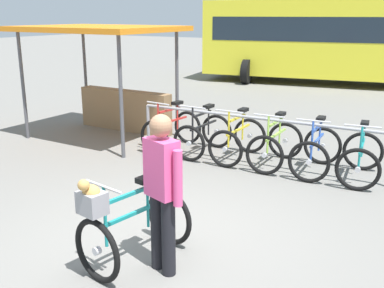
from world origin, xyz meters
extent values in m
plane|color=slate|center=(0.00, 0.00, 0.00)|extent=(80.00, 80.00, 0.00)
cylinder|color=#99999E|center=(-2.34, 3.06, 0.42)|extent=(0.06, 0.06, 0.85)
cylinder|color=#99999E|center=(-0.06, 3.07, 0.85)|extent=(4.55, 0.08, 0.05)
torus|color=black|center=(-1.86, 3.74, 0.33)|extent=(0.66, 0.16, 0.66)
cylinder|color=#B7B7BC|center=(-1.86, 3.74, 0.33)|extent=(0.09, 0.07, 0.08)
torus|color=black|center=(-1.98, 2.73, 0.33)|extent=(0.66, 0.16, 0.66)
cylinder|color=#B7B7BC|center=(-1.98, 2.73, 0.33)|extent=(0.09, 0.07, 0.08)
cube|color=red|center=(-1.92, 3.24, 0.56)|extent=(0.14, 0.92, 0.04)
cube|color=red|center=(-1.92, 3.19, 0.78)|extent=(0.11, 0.61, 0.04)
cylinder|color=red|center=(-1.90, 3.42, 0.60)|extent=(0.03, 0.03, 0.55)
cube|color=black|center=(-1.90, 3.42, 0.88)|extent=(0.15, 0.25, 0.06)
cylinder|color=red|center=(-1.96, 2.85, 0.65)|extent=(0.03, 0.03, 0.63)
cylinder|color=#B7B7BC|center=(-1.96, 2.85, 0.96)|extent=(0.52, 0.09, 0.03)
torus|color=black|center=(-1.20, 3.75, 0.33)|extent=(0.66, 0.08, 0.66)
cylinder|color=#B7B7BC|center=(-1.20, 3.75, 0.33)|extent=(0.08, 0.06, 0.08)
torus|color=black|center=(-1.23, 2.73, 0.33)|extent=(0.66, 0.08, 0.66)
cylinder|color=#B7B7BC|center=(-1.23, 2.73, 0.33)|extent=(0.08, 0.06, 0.08)
cube|color=black|center=(-1.22, 3.24, 0.56)|extent=(0.06, 0.92, 0.04)
cube|color=black|center=(-1.22, 3.19, 0.78)|extent=(0.05, 0.61, 0.04)
cylinder|color=black|center=(-1.21, 3.43, 0.60)|extent=(0.03, 0.03, 0.55)
cube|color=black|center=(-1.21, 3.43, 0.88)|extent=(0.13, 0.24, 0.06)
cylinder|color=black|center=(-1.23, 2.85, 0.65)|extent=(0.03, 0.03, 0.63)
cylinder|color=#B7B7BC|center=(-1.23, 2.85, 0.96)|extent=(0.52, 0.04, 0.03)
torus|color=black|center=(-0.51, 3.76, 0.33)|extent=(0.66, 0.08, 0.66)
cylinder|color=#B7B7BC|center=(-0.51, 3.76, 0.33)|extent=(0.08, 0.06, 0.08)
torus|color=black|center=(-0.52, 2.74, 0.33)|extent=(0.66, 0.08, 0.66)
cylinder|color=#B7B7BC|center=(-0.52, 2.74, 0.33)|extent=(0.08, 0.06, 0.08)
cube|color=yellow|center=(-0.52, 3.25, 0.56)|extent=(0.05, 0.92, 0.04)
cube|color=yellow|center=(-0.52, 3.20, 0.78)|extent=(0.04, 0.61, 0.04)
cylinder|color=yellow|center=(-0.52, 3.43, 0.60)|extent=(0.03, 0.03, 0.55)
cube|color=black|center=(-0.52, 3.43, 0.88)|extent=(0.12, 0.24, 0.06)
cylinder|color=yellow|center=(-0.52, 2.86, 0.65)|extent=(0.03, 0.03, 0.63)
cylinder|color=#B7B7BC|center=(-0.52, 2.86, 0.96)|extent=(0.52, 0.03, 0.03)
torus|color=black|center=(0.18, 3.76, 0.33)|extent=(0.66, 0.09, 0.66)
cylinder|color=#B7B7BC|center=(0.18, 3.76, 0.33)|extent=(0.08, 0.06, 0.08)
torus|color=black|center=(0.18, 2.74, 0.33)|extent=(0.66, 0.09, 0.66)
cylinder|color=#B7B7BC|center=(0.18, 2.74, 0.33)|extent=(0.08, 0.06, 0.08)
cube|color=#9ED14C|center=(0.18, 3.25, 0.56)|extent=(0.04, 0.92, 0.04)
cube|color=#9ED14C|center=(0.18, 3.20, 0.78)|extent=(0.04, 0.61, 0.04)
cylinder|color=#9ED14C|center=(0.18, 3.43, 0.60)|extent=(0.03, 0.03, 0.55)
cube|color=black|center=(0.18, 3.43, 0.88)|extent=(0.12, 0.24, 0.06)
cylinder|color=#9ED14C|center=(0.18, 2.86, 0.65)|extent=(0.03, 0.03, 0.63)
cylinder|color=#B7B7BC|center=(0.18, 2.86, 0.96)|extent=(0.52, 0.03, 0.03)
torus|color=black|center=(0.85, 3.76, 0.33)|extent=(0.66, 0.13, 0.66)
cylinder|color=#B7B7BC|center=(0.85, 3.76, 0.33)|extent=(0.08, 0.07, 0.08)
torus|color=black|center=(0.91, 2.74, 0.33)|extent=(0.66, 0.13, 0.66)
cylinder|color=#B7B7BC|center=(0.91, 2.74, 0.33)|extent=(0.08, 0.07, 0.08)
cube|color=#2D56B7|center=(0.88, 3.25, 0.56)|extent=(0.09, 0.92, 0.04)
cube|color=#2D56B7|center=(0.88, 3.20, 0.78)|extent=(0.07, 0.61, 0.04)
cylinder|color=#2D56B7|center=(0.87, 3.44, 0.60)|extent=(0.03, 0.03, 0.55)
cube|color=black|center=(0.87, 3.44, 0.88)|extent=(0.13, 0.25, 0.06)
cylinder|color=#2D56B7|center=(0.90, 2.87, 0.65)|extent=(0.03, 0.03, 0.63)
cylinder|color=#B7B7BC|center=(0.90, 2.87, 0.96)|extent=(0.52, 0.06, 0.03)
torus|color=black|center=(1.53, 3.76, 0.33)|extent=(0.66, 0.14, 0.66)
cylinder|color=#B7B7BC|center=(1.53, 3.76, 0.33)|extent=(0.09, 0.07, 0.08)
torus|color=black|center=(1.64, 2.75, 0.33)|extent=(0.66, 0.14, 0.66)
cylinder|color=#B7B7BC|center=(1.64, 2.75, 0.33)|extent=(0.09, 0.07, 0.08)
cube|color=teal|center=(1.58, 3.26, 0.56)|extent=(0.14, 0.92, 0.04)
cube|color=teal|center=(1.59, 3.21, 0.78)|extent=(0.10, 0.61, 0.04)
cylinder|color=teal|center=(1.56, 3.44, 0.60)|extent=(0.03, 0.03, 0.55)
cube|color=black|center=(1.56, 3.44, 0.88)|extent=(0.15, 0.25, 0.06)
cylinder|color=teal|center=(1.62, 2.87, 0.65)|extent=(0.03, 0.03, 0.63)
cylinder|color=#B7B7BC|center=(1.62, 2.87, 0.96)|extent=(0.52, 0.08, 0.03)
torus|color=black|center=(0.11, -0.01, 0.33)|extent=(0.66, 0.18, 0.66)
cylinder|color=#B7B7BC|center=(0.11, -0.01, 0.33)|extent=(0.09, 0.07, 0.08)
torus|color=black|center=(-0.07, -1.01, 0.33)|extent=(0.66, 0.18, 0.66)
cylinder|color=#B7B7BC|center=(-0.07, -1.01, 0.33)|extent=(0.09, 0.07, 0.08)
cube|color=teal|center=(0.02, -0.51, 0.56)|extent=(0.20, 0.91, 0.04)
cube|color=teal|center=(0.01, -0.56, 0.78)|extent=(0.15, 0.61, 0.04)
cylinder|color=teal|center=(0.06, -0.33, 0.60)|extent=(0.03, 0.03, 0.55)
cube|color=black|center=(0.06, -0.33, 0.88)|extent=(0.16, 0.26, 0.06)
cylinder|color=teal|center=(-0.05, -0.89, 0.65)|extent=(0.03, 0.03, 0.63)
cylinder|color=#B7B7BC|center=(-0.05, -0.89, 0.96)|extent=(0.52, 0.12, 0.03)
cube|color=gray|center=(-0.08, -1.03, 0.84)|extent=(0.29, 0.24, 0.22)
ellipsoid|color=tan|center=(-0.08, -1.03, 0.94)|extent=(0.21, 0.19, 0.16)
sphere|color=tan|center=(-0.09, -1.11, 1.04)|extent=(0.11, 0.11, 0.11)
cylinder|color=black|center=(0.29, -0.50, 0.41)|extent=(0.14, 0.14, 0.82)
cylinder|color=black|center=(0.46, -0.56, 0.41)|extent=(0.14, 0.14, 0.82)
cube|color=#E54C8C|center=(0.37, -0.53, 1.11)|extent=(0.39, 0.30, 0.58)
cylinder|color=#E54C8C|center=(0.17, -0.44, 1.06)|extent=(0.09, 0.09, 0.55)
cylinder|color=#E54C8C|center=(0.59, -0.58, 1.06)|extent=(0.09, 0.09, 0.55)
sphere|color=#9E7051|center=(0.37, -0.53, 1.53)|extent=(0.22, 0.22, 0.22)
cube|color=yellow|center=(-1.06, 13.54, 1.65)|extent=(10.26, 3.94, 2.70)
cube|color=#19232D|center=(-1.06, 13.54, 2.00)|extent=(9.47, 3.84, 0.84)
cylinder|color=black|center=(-4.10, 11.83, 0.45)|extent=(0.38, 0.93, 0.90)
cylinder|color=black|center=(-4.46, 14.30, 0.45)|extent=(0.38, 0.93, 0.90)
cylinder|color=#4C4C51|center=(-4.93, 4.19, 1.10)|extent=(0.07, 0.07, 2.20)
cylinder|color=#4C4C51|center=(-2.34, 4.12, 1.10)|extent=(0.07, 0.07, 2.20)
cylinder|color=#4C4C51|center=(-4.98, 2.39, 1.10)|extent=(0.07, 0.07, 2.20)
cylinder|color=#4C4C51|center=(-2.38, 2.32, 1.10)|extent=(0.07, 0.07, 2.20)
cube|color=orange|center=(-3.66, 3.25, 2.25)|extent=(3.16, 2.38, 0.10)
cube|color=olive|center=(-3.64, 4.00, 0.45)|extent=(2.35, 0.36, 0.90)
camera|label=1|loc=(2.73, -4.02, 2.55)|focal=43.12mm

